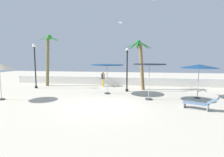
{
  "coord_description": "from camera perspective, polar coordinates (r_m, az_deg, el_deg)",
  "views": [
    {
      "loc": [
        2.37,
        -11.21,
        3.03
      ],
      "look_at": [
        0.0,
        3.09,
        1.4
      ],
      "focal_mm": 28.73,
      "sensor_mm": 36.0,
      "label": 1
    }
  ],
  "objects": [
    {
      "name": "patio_umbrella_2",
      "position": [
        15.2,
        -1.57,
        3.93
      ],
      "size": [
        2.76,
        2.76,
        2.63
      ],
      "color": "#333338",
      "rests_on": "ground_plane"
    },
    {
      "name": "guest_0",
      "position": [
        19.33,
        -2.91,
        0.33
      ],
      "size": [
        0.41,
        0.46,
        1.62
      ],
      "color": "gold",
      "rests_on": "ground_plane"
    },
    {
      "name": "palm_tree_0",
      "position": [
        17.45,
        9.0,
        6.37
      ],
      "size": [
        2.71,
        2.72,
        4.77
      ],
      "color": "brown",
      "rests_on": "ground_plane"
    },
    {
      "name": "patio_umbrella_1",
      "position": [
        13.26,
        11.8,
        3.68
      ],
      "size": [
        2.36,
        2.36,
        2.74
      ],
      "color": "#333338",
      "rests_on": "ground_plane"
    },
    {
      "name": "patio_umbrella_0",
      "position": [
        14.98,
        25.96,
        3.47
      ],
      "size": [
        2.8,
        2.8,
        2.65
      ],
      "color": "#333338",
      "rests_on": "ground_plane"
    },
    {
      "name": "seagull_0",
      "position": [
        14.78,
        2.91,
        17.36
      ],
      "size": [
        0.39,
        0.96,
        0.14
      ],
      "color": "white"
    },
    {
      "name": "lounge_chair_0",
      "position": [
        11.91,
        26.29,
        -7.03
      ],
      "size": [
        1.91,
        1.36,
        0.83
      ],
      "color": "#B7B7BC",
      "rests_on": "ground_plane"
    },
    {
      "name": "palm_tree_1",
      "position": [
        20.91,
        -19.69,
        6.97
      ],
      "size": [
        2.15,
        2.2,
        5.59
      ],
      "color": "brown",
      "rests_on": "ground_plane"
    },
    {
      "name": "ground_plane",
      "position": [
        11.85,
        -2.46,
        -8.41
      ],
      "size": [
        56.0,
        56.0,
        0.0
      ],
      "primitive_type": "plane",
      "color": "beige"
    },
    {
      "name": "lamp_post_1",
      "position": [
        19.73,
        -23.32,
        5.19
      ],
      "size": [
        0.38,
        0.38,
        4.5
      ],
      "color": "black",
      "rests_on": "ground_plane"
    },
    {
      "name": "lamp_post_0",
      "position": [
        16.39,
        4.81,
        3.08
      ],
      "size": [
        0.28,
        0.28,
        3.96
      ],
      "color": "black",
      "rests_on": "ground_plane"
    },
    {
      "name": "boundary_wall",
      "position": [
        20.33,
        2.64,
        -0.88
      ],
      "size": [
        25.2,
        0.3,
        0.89
      ],
      "primitive_type": "cube",
      "color": "silver",
      "rests_on": "ground_plane"
    }
  ]
}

